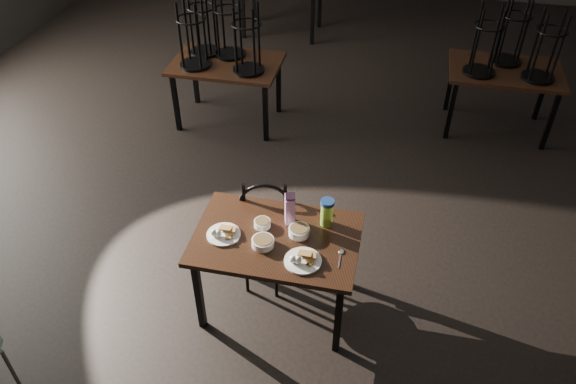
% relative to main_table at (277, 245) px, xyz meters
% --- Properties ---
extents(main_table, '(1.20, 0.80, 0.75)m').
position_rel_main_table_xyz_m(main_table, '(0.00, 0.00, 0.00)').
color(main_table, black).
rests_on(main_table, ground).
extents(plate_left, '(0.25, 0.25, 0.08)m').
position_rel_main_table_xyz_m(plate_left, '(-0.38, -0.07, 0.10)').
color(plate_left, white).
rests_on(plate_left, main_table).
extents(plate_right, '(0.26, 0.26, 0.08)m').
position_rel_main_table_xyz_m(plate_right, '(0.23, -0.20, 0.10)').
color(plate_right, white).
rests_on(plate_right, main_table).
extents(bowl_near, '(0.12, 0.12, 0.05)m').
position_rel_main_table_xyz_m(bowl_near, '(-0.13, 0.09, 0.11)').
color(bowl_near, white).
rests_on(bowl_near, main_table).
extents(bowl_far, '(0.15, 0.15, 0.06)m').
position_rel_main_table_xyz_m(bowl_far, '(0.15, 0.06, 0.11)').
color(bowl_far, white).
rests_on(bowl_far, main_table).
extents(bowl_big, '(0.16, 0.16, 0.06)m').
position_rel_main_table_xyz_m(bowl_big, '(-0.07, -0.10, 0.11)').
color(bowl_big, white).
rests_on(bowl_big, main_table).
extents(juice_carton, '(0.09, 0.09, 0.28)m').
position_rel_main_table_xyz_m(juice_carton, '(0.06, 0.18, 0.21)').
color(juice_carton, '#8C197F').
rests_on(juice_carton, main_table).
extents(water_bottle, '(0.12, 0.12, 0.22)m').
position_rel_main_table_xyz_m(water_bottle, '(0.33, 0.21, 0.19)').
color(water_bottle, '#A5DA40').
rests_on(water_bottle, main_table).
extents(spoon, '(0.04, 0.19, 0.01)m').
position_rel_main_table_xyz_m(spoon, '(0.48, -0.07, 0.08)').
color(spoon, silver).
rests_on(spoon, main_table).
extents(bentwood_chair, '(0.46, 0.45, 0.91)m').
position_rel_main_table_xyz_m(bentwood_chair, '(-0.16, 0.28, -0.13)').
color(bentwood_chair, black).
rests_on(bentwood_chair, ground).
extents(bg_table_left, '(1.20, 0.80, 1.48)m').
position_rel_main_table_xyz_m(bg_table_left, '(-1.20, 2.60, 0.13)').
color(bg_table_left, black).
rests_on(bg_table_left, ground).
extents(bg_table_right, '(1.20, 0.80, 1.48)m').
position_rel_main_table_xyz_m(bg_table_right, '(1.85, 3.06, 0.11)').
color(bg_table_right, black).
rests_on(bg_table_right, ground).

